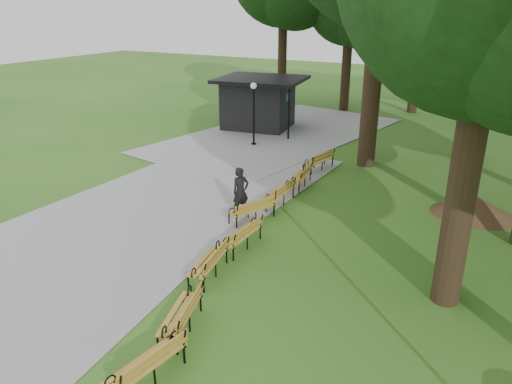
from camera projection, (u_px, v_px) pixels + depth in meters
The scene contains 14 objects.
ground at pixel (213, 259), 14.53m from camera, with size 100.00×100.00×0.00m, color #31661D.
path at pixel (169, 200), 18.76m from camera, with size 12.00×38.00×0.06m, color gray.
person at pixel (241, 192), 17.25m from camera, with size 0.64×0.42×1.76m, color black.
kiosk at pixel (258, 103), 29.22m from camera, with size 4.86×4.23×3.04m, color black, non-canonical shape.
lamp_post at pixel (254, 101), 25.27m from camera, with size 0.32×0.32×3.30m.
dirt_mound at pixel (474, 206), 17.39m from camera, with size 2.47×2.47×0.74m, color #47301C.
bench_0 at pixel (146, 363), 9.69m from camera, with size 1.90×0.64×0.88m, color #B58429, non-canonical shape.
bench_1 at pixel (180, 314), 11.22m from camera, with size 1.90×0.64×0.88m, color #B58429, non-canonical shape.
bench_2 at pixel (208, 262), 13.48m from camera, with size 1.90×0.64×0.88m, color #B58429, non-canonical shape.
bench_3 at pixel (241, 235), 15.04m from camera, with size 1.90×0.64×0.88m, color #B58429, non-canonical shape.
bench_4 at pixel (252, 209), 16.93m from camera, with size 1.90×0.64×0.88m, color #B58429, non-canonical shape.
bench_5 at pixel (279, 193), 18.33m from camera, with size 1.90×0.64×0.88m, color #B58429, non-canonical shape.
bench_6 at pixel (300, 177), 20.08m from camera, with size 1.90×0.64×0.88m, color #B58429, non-canonical shape.
bench_7 at pixel (318, 161), 22.08m from camera, with size 1.90×0.64×0.88m, color #B58429, non-canonical shape.
Camera 1 is at (7.32, -10.60, 7.11)m, focal length 34.35 mm.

